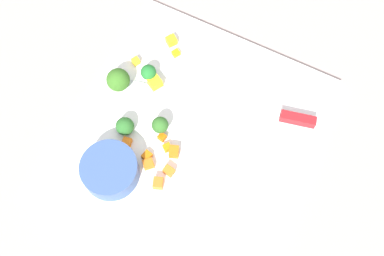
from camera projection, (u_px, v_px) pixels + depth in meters
ground_plane at (192, 133)px, 0.84m from camera, size 4.00×4.00×0.00m
cutting_board at (192, 131)px, 0.84m from camera, size 0.41×0.40×0.01m
prep_bowl at (110, 170)px, 0.78m from camera, size 0.09×0.09×0.04m
chef_knife at (248, 109)px, 0.84m from camera, size 0.10×0.34×0.02m
carrot_dice_0 at (147, 156)px, 0.81m from camera, size 0.02×0.02×0.01m
carrot_dice_1 at (172, 172)px, 0.80m from camera, size 0.02×0.02×0.01m
carrot_dice_2 at (158, 183)px, 0.79m from camera, size 0.02×0.02×0.02m
carrot_dice_3 at (162, 137)px, 0.82m from camera, size 0.01×0.01×0.01m
carrot_dice_4 at (167, 147)px, 0.81m from camera, size 0.02×0.02×0.01m
carrot_dice_5 at (148, 164)px, 0.80m from camera, size 0.02×0.02×0.01m
carrot_dice_6 at (174, 152)px, 0.81m from camera, size 0.02×0.02×0.02m
carrot_dice_7 at (127, 143)px, 0.82m from camera, size 0.02×0.02×0.01m
pepper_dice_0 at (136, 61)px, 0.88m from camera, size 0.02×0.02×0.01m
pepper_dice_1 at (171, 41)px, 0.89m from camera, size 0.02×0.02×0.01m
pepper_dice_2 at (176, 53)px, 0.88m from camera, size 0.02×0.02×0.01m
pepper_dice_3 at (155, 83)px, 0.86m from camera, size 0.03×0.03×0.02m
broccoli_floret_0 at (160, 125)px, 0.81m from camera, size 0.03×0.03×0.04m
broccoli_floret_1 at (118, 80)px, 0.84m from camera, size 0.04×0.04×0.05m
broccoli_floret_2 at (125, 126)px, 0.82m from camera, size 0.03×0.03×0.03m
broccoli_floret_3 at (148, 72)px, 0.85m from camera, size 0.03×0.03×0.03m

